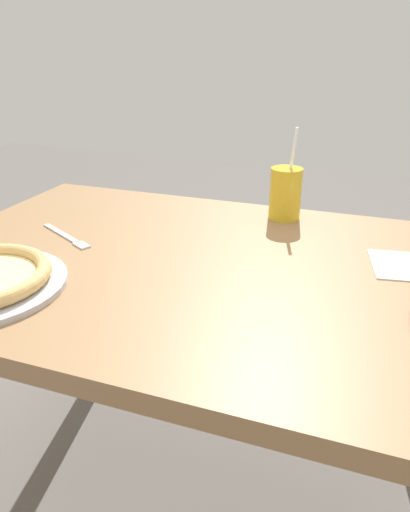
# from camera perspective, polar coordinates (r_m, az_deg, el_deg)

# --- Properties ---
(ground_plane) EXTENTS (8.00, 8.00, 0.00)m
(ground_plane) POSITION_cam_1_polar(r_m,az_deg,el_deg) (1.49, -0.22, -27.79)
(ground_plane) COLOR #66605B
(dining_table) EXTENTS (1.27, 0.83, 0.75)m
(dining_table) POSITION_cam_1_polar(r_m,az_deg,el_deg) (1.06, -0.28, -6.20)
(dining_table) COLOR #936D47
(dining_table) RESTS_ON ground
(drink_cup_colored) EXTENTS (0.08, 0.08, 0.24)m
(drink_cup_colored) POSITION_cam_1_polar(r_m,az_deg,el_deg) (1.25, 9.71, 7.49)
(drink_cup_colored) COLOR gold
(drink_cup_colored) RESTS_ON dining_table
(fork) EXTENTS (0.19, 0.11, 0.00)m
(fork) POSITION_cam_1_polar(r_m,az_deg,el_deg) (1.17, -16.31, 2.23)
(fork) COLOR silver
(fork) RESTS_ON dining_table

